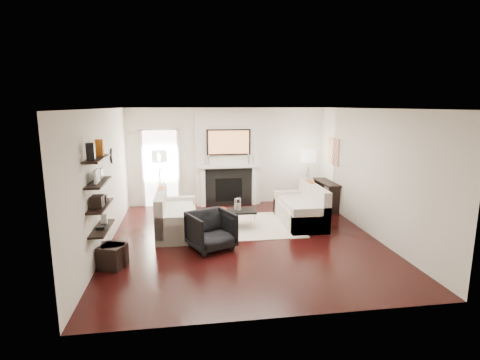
{
  "coord_description": "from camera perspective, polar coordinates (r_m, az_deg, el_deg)",
  "views": [
    {
      "loc": [
        -1.18,
        -7.37,
        2.76
      ],
      "look_at": [
        0.0,
        0.6,
        1.15
      ],
      "focal_mm": 28.0,
      "sensor_mm": 36.0,
      "label": 1
    }
  ],
  "objects": [
    {
      "name": "shelf_bottom",
      "position": [
        6.85,
        -20.28,
        -6.93
      ],
      "size": [
        0.25,
        1.0,
        0.03
      ],
      "primitive_type": "cube",
      "color": "black",
      "rests_on": "wall_left"
    },
    {
      "name": "mantel_pilaster_r",
      "position": [
        10.5,
        2.21,
        -0.86
      ],
      "size": [
        0.12,
        0.08,
        1.1
      ],
      "primitive_type": "cube",
      "color": "white",
      "rests_on": "floor"
    },
    {
      "name": "lamp_right_leg_a",
      "position": [
        10.26,
        10.78,
        -1.05
      ],
      "size": [
        0.25,
        0.02,
        1.23
      ],
      "primitive_type": "cylinder",
      "rotation": [
        0.18,
        0.0,
        4.71
      ],
      "color": "silver",
      "rests_on": "floor"
    },
    {
      "name": "decor_box_tall",
      "position": [
        7.02,
        -20.0,
        -5.57
      ],
      "size": [
        0.1,
        0.1,
        0.18
      ],
      "primitive_type": "cube",
      "color": "white",
      "rests_on": "shelf_bottom"
    },
    {
      "name": "room_envelope",
      "position": [
        7.6,
        0.66,
        0.6
      ],
      "size": [
        6.0,
        6.0,
        6.0
      ],
      "color": "black",
      "rests_on": "ground"
    },
    {
      "name": "loveseat_left_back",
      "position": [
        8.38,
        -11.93,
        -4.41
      ],
      "size": [
        0.18,
        1.8,
        0.8
      ],
      "primitive_type": "cube",
      "color": "beige",
      "rests_on": "floor"
    },
    {
      "name": "clock_face",
      "position": [
        8.48,
        -18.74,
        3.52
      ],
      "size": [
        0.01,
        0.29,
        0.29
      ],
      "primitive_type": "cylinder",
      "rotation": [
        0.0,
        1.57,
        0.0
      ],
      "color": "white",
      "rests_on": "clock_rim"
    },
    {
      "name": "firebox",
      "position": [
        10.44,
        -1.71,
        -1.49
      ],
      "size": [
        0.75,
        0.02,
        0.65
      ],
      "primitive_type": "cube",
      "color": "black",
      "rests_on": "floor"
    },
    {
      "name": "lamp_right_leg_c",
      "position": [
        10.12,
        10.07,
        -1.2
      ],
      "size": [
        0.14,
        0.22,
        1.23
      ],
      "primitive_type": "cylinder",
      "rotation": [
        0.18,
        0.0,
        2.62
      ],
      "color": "silver",
      "rests_on": "floor"
    },
    {
      "name": "chimney_breast",
      "position": [
        10.41,
        -1.83,
        3.51
      ],
      "size": [
        1.8,
        0.25,
        2.7
      ],
      "primitive_type": "cube",
      "color": "silver",
      "rests_on": "floor"
    },
    {
      "name": "door_trim_top",
      "position": [
        10.37,
        -12.21,
        7.57
      ],
      "size": [
        1.02,
        0.06,
        0.06
      ],
      "primitive_type": "cube",
      "color": "white",
      "rests_on": "wall_back"
    },
    {
      "name": "shelf_top",
      "position": [
        6.59,
        -20.99,
        3.04
      ],
      "size": [
        0.25,
        1.0,
        0.04
      ],
      "primitive_type": "cube",
      "color": "black",
      "rests_on": "wall_left"
    },
    {
      "name": "decor_frame_a",
      "position": [
        6.56,
        -20.97,
        0.58
      ],
      "size": [
        0.04,
        0.3,
        0.22
      ],
      "primitive_type": "cube",
      "color": "white",
      "rests_on": "shelf_upper"
    },
    {
      "name": "tv_screen",
      "position": [
        10.17,
        -1.72,
        5.77
      ],
      "size": [
        1.1,
        0.0,
        0.62
      ],
      "primitive_type": "cube",
      "color": "#BF723F",
      "rests_on": "tv_body"
    },
    {
      "name": "coffee_leg_ne",
      "position": [
        8.46,
        2.22,
        -6.4
      ],
      "size": [
        0.02,
        0.02,
        0.38
      ],
      "primitive_type": "cylinder",
      "color": "silver",
      "rests_on": "floor"
    },
    {
      "name": "decor_books",
      "position": [
        6.79,
        -20.39,
        -6.73
      ],
      "size": [
        0.14,
        0.2,
        0.05
      ],
      "primitive_type": "cube",
      "color": "black",
      "rests_on": "shelf_bottom"
    },
    {
      "name": "decor_magfile_a",
      "position": [
        6.23,
        -21.79,
        4.0
      ],
      "size": [
        0.12,
        0.1,
        0.28
      ],
      "primitive_type": "cube",
      "color": "black",
      "rests_on": "shelf_top"
    },
    {
      "name": "loveseat_left_cushion",
      "position": [
        8.38,
        -9.27,
        -4.72
      ],
      "size": [
        0.63,
        1.44,
        0.1
      ],
      "primitive_type": "cube",
      "color": "beige",
      "rests_on": "loveseat_left_base"
    },
    {
      "name": "pillow_left_orange",
      "position": [
        8.62,
        -11.87,
        -2.57
      ],
      "size": [
        0.1,
        0.42,
        0.42
      ],
      "primitive_type": "cube",
      "color": "#B35716",
      "rests_on": "loveseat_left_cushion"
    },
    {
      "name": "decor_wine_rack",
      "position": [
        6.54,
        -20.9,
        -3.11
      ],
      "size": [
        0.18,
        0.25,
        0.2
      ],
      "primitive_type": "cube",
      "color": "black",
      "rests_on": "shelf_lower"
    },
    {
      "name": "hurricane_glass",
      "position": [
        8.51,
        -0.35,
        -3.69
      ],
      "size": [
        0.15,
        0.15,
        0.26
      ],
      "primitive_type": "cylinder",
      "color": "white",
      "rests_on": "coffee_table"
    },
    {
      "name": "coffee_table",
      "position": [
        8.53,
        -1.35,
        -4.76
      ],
      "size": [
        1.1,
        0.55,
        0.04
      ],
      "primitive_type": "cube",
      "color": "black",
      "rests_on": "floor"
    },
    {
      "name": "decor_box_small",
      "position": [
        6.89,
        -20.26,
        -2.7
      ],
      "size": [
        0.15,
        0.12,
        0.12
      ],
      "primitive_type": "cube",
      "color": "black",
      "rests_on": "shelf_lower"
    },
    {
      "name": "armchair",
      "position": [
        7.36,
        -4.45,
        -7.39
      ],
      "size": [
        1.02,
        0.99,
        0.81
      ],
      "primitive_type": "imported",
      "rotation": [
        0.0,
        0.0,
        0.42
      ],
      "color": "black",
      "rests_on": "floor"
    },
    {
      "name": "wall_art",
      "position": [
        10.27,
        14.06,
        4.2
      ],
      "size": [
        0.03,
        0.7,
        0.7
      ],
      "primitive_type": "cube",
      "color": "tan",
      "rests_on": "wall_right"
    },
    {
      "name": "lamp_left_shade",
      "position": [
        10.04,
        -12.19,
        3.55
      ],
      "size": [
        0.4,
        0.4,
        0.3
      ],
      "primitive_type": "cylinder",
      "color": "white",
      "rests_on": "lamp_left_post"
    },
    {
      "name": "coffee_leg_sw",
      "position": [
        8.76,
        -4.79,
        -5.8
      ],
      "size": [
        0.02,
        0.02,
        0.38
      ],
      "primitive_type": "cylinder",
      "color": "silver",
      "rests_on": "floor"
    },
    {
      "name": "lamp_left_leg_b",
      "position": [
        10.28,
        -12.27,
        -1.09
      ],
      "size": [
        0.14,
        0.22,
        1.23
      ],
      "primitive_type": "cylinder",
      "rotation": [
        0.18,
        0.0,
        0.52
      ],
      "color": "silver",
      "rests_on": "floor"
    },
    {
      "name": "shelf_upper",
      "position": [
        6.66,
        -20.75,
        -0.37
      ],
      "size": [
        0.25,
        1.0,
        0.04
      ],
      "primitive_type": "cube",
      "color": "black",
      "rests_on": "wall_left"
    },
    {
      "name": "clock_rim",
      "position": [
        8.48,
        -18.91,
        3.51
      ],
      "size": [
        0.04,
        0.34,
        0.34
      ],
      "primitive_type": "cylinder",
      "rotation": [
        0.0,
        1.57,
        0.0
      ],
      "color": "black",
      "rests_on": "wall_left"
    },
    {
      "name": "ottoman_far",
      "position": [
        6.95,
        -18.84,
        -10.97
      ],
      "size": [
        0.52,
        0.52,
        0.4
      ],
      "primitive_type": "cube",
      "rotation": [
        0.0,
        0.0,
        -0.37
      ],
      "color": "black",
      "rests_on": "floor"
    },
    {
      "name": "lamp_right_post",
      "position": [
        10.23,
        10.19,
        -1.07
      ],
      "size": [
        0.02,
        0.02,
        1.2
      ],
      "primitive_type": "cylinder",
      "color": "silver",
      "rests_on": "floor"
    },
    {
      "name": "copper_bowl",
      "position": [
        8.5,
        -3.03,
        -4.53
      ],
      "size": [
        0.31,
        0.31,
        0.05
      ],
      "primitive_type": "cylinder",
      "color": "#B43E1E",
      "rests_on": "coffee_table"
    },
    {
      "name": "tv_body",
      "position": [
        10.2,
        -1.74,
        5.79
      ],
      "size": [
        1.2,
        0.06,
        0.7
      ],
      "primitive_type": "cube",
      "color": "black",
      "rests_on": "chimney_breast"
    },
    {
      "name": "console_leg_s",
      "position": [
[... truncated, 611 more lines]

